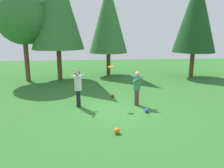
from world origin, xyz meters
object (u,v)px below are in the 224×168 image
person_thrower (78,86)px  ball_red (113,96)px  ball_orange (117,131)px  tree_far_right (196,14)px  tree_center (108,18)px  tree_far_left (23,18)px  ball_blue (147,110)px  frisbee (111,67)px  person_catcher (137,85)px  tree_left (56,1)px

person_thrower → ball_red: 2.48m
ball_orange → tree_far_right: bearing=52.6°
ball_red → tree_center: 8.04m
tree_far_left → ball_blue: bearing=-46.3°
person_thrower → frisbee: (1.57, 0.07, 0.86)m
person_catcher → tree_far_right: size_ratio=0.21×
ball_red → tree_far_right: bearing=36.2°
ball_orange → tree_far_left: (-5.55, 9.40, 4.45)m
person_thrower → ball_orange: size_ratio=8.86×
ball_blue → tree_far_right: (5.75, 7.66, 4.84)m
ball_blue → ball_red: ball_blue is taller
person_thrower → tree_left: (-1.73, 6.52, 4.66)m
ball_orange → tree_left: tree_left is taller
person_thrower → frisbee: size_ratio=5.30×
ball_orange → tree_center: size_ratio=0.03×
tree_far_left → person_thrower: bearing=-57.4°
ball_red → tree_center: bearing=87.1°
person_thrower → tree_far_right: 11.65m
ball_blue → person_catcher: bearing=101.8°
tree_far_left → ball_orange: bearing=-59.4°
person_catcher → tree_far_right: (5.97, 6.57, 3.94)m
ball_orange → person_catcher: bearing=65.9°
person_catcher → tree_far_right: bearing=-127.6°
ball_red → tree_left: size_ratio=0.02×
person_catcher → ball_red: 1.99m
person_thrower → person_catcher: (2.85, -0.03, -0.06)m
ball_red → tree_far_right: (7.02, 5.14, 4.85)m
person_thrower → ball_orange: (1.49, -3.06, -0.95)m
frisbee → tree_far_left: size_ratio=0.06×
ball_blue → tree_left: (-4.81, 7.65, 5.63)m
person_catcher → tree_left: size_ratio=0.18×
frisbee → tree_center: 8.40m
person_thrower → ball_orange: bearing=-66.5°
person_catcher → ball_red: (-1.04, 1.43, -0.90)m
frisbee → tree_far_right: 10.18m
person_thrower → ball_orange: 3.54m
person_thrower → tree_far_left: tree_far_left is taller
frisbee → tree_far_left: 8.83m
person_thrower → frisbee: bearing=-0.0°
tree_left → person_catcher: bearing=-55.1°
person_catcher → tree_far_left: size_ratio=0.26×
ball_red → person_catcher: bearing=-53.9°
frisbee → ball_red: (0.24, 1.32, -1.83)m
person_catcher → tree_center: 8.85m
frisbee → tree_far_left: tree_far_left is taller
person_thrower → tree_left: tree_left is taller
person_catcher → tree_center: tree_center is taller
tree_far_left → tree_left: size_ratio=0.71×
tree_far_left → tree_far_right: size_ratio=0.82×
ball_blue → tree_far_right: tree_far_right is taller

